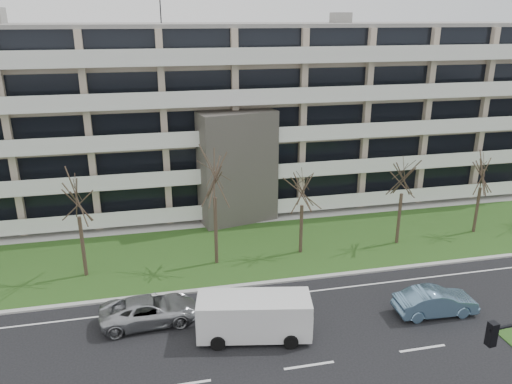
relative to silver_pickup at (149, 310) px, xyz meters
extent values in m
plane|color=black|center=(7.38, -5.36, -0.73)|extent=(160.00, 160.00, 0.00)
cube|color=#304F1A|center=(7.38, 7.64, -0.70)|extent=(90.00, 10.00, 0.06)
cube|color=#B2B2AD|center=(7.38, 2.64, -0.67)|extent=(90.00, 0.35, 0.12)
cube|color=#B2B2AD|center=(7.38, 13.14, -0.69)|extent=(90.00, 2.00, 0.08)
cube|color=white|center=(7.38, 1.14, -0.73)|extent=(90.00, 0.12, 0.01)
cube|color=#C3B098|center=(7.38, 20.14, 6.77)|extent=(60.00, 12.00, 15.00)
cube|color=gray|center=(7.38, 20.14, 14.42)|extent=(60.50, 12.50, 0.30)
cube|color=#4C4742|center=(7.38, 13.14, 3.77)|extent=(6.39, 3.69, 9.00)
cube|color=black|center=(7.38, 12.94, 1.27)|extent=(4.92, 1.19, 3.50)
cylinder|color=black|center=(2.38, 20.14, 16.27)|extent=(0.10, 0.10, 3.50)
cube|color=black|center=(7.38, 14.12, 1.37)|extent=(58.00, 0.10, 1.80)
cube|color=white|center=(7.38, 13.44, -0.13)|extent=(58.00, 1.40, 0.22)
cube|color=white|center=(7.38, 12.79, 0.47)|extent=(58.00, 0.08, 1.00)
cube|color=black|center=(7.38, 14.12, 4.37)|extent=(58.00, 0.10, 1.80)
cube|color=white|center=(7.38, 13.44, 2.87)|extent=(58.00, 1.40, 0.22)
cube|color=white|center=(7.38, 12.79, 3.47)|extent=(58.00, 0.08, 1.00)
cube|color=black|center=(7.38, 14.12, 7.37)|extent=(58.00, 0.10, 1.80)
cube|color=white|center=(7.38, 13.44, 5.87)|extent=(58.00, 1.40, 0.22)
cube|color=white|center=(7.38, 12.79, 6.47)|extent=(58.00, 0.08, 1.00)
cube|color=black|center=(7.38, 14.12, 10.37)|extent=(58.00, 0.10, 1.80)
cube|color=white|center=(7.38, 13.44, 8.87)|extent=(58.00, 1.40, 0.22)
cube|color=white|center=(7.38, 12.79, 9.47)|extent=(58.00, 0.08, 1.00)
cube|color=black|center=(7.38, 14.12, 13.37)|extent=(58.00, 0.10, 1.80)
cube|color=white|center=(7.38, 13.44, 11.87)|extent=(58.00, 1.40, 0.22)
cube|color=white|center=(7.38, 12.79, 12.47)|extent=(58.00, 0.08, 1.00)
imported|color=#A3A6AA|center=(0.00, 0.00, 0.00)|extent=(5.40, 2.73, 1.46)
imported|color=#658CAF|center=(15.66, -2.64, 0.03)|extent=(4.67, 1.80, 1.52)
cube|color=white|center=(5.29, -2.47, 0.51)|extent=(6.13, 3.22, 2.05)
cube|color=black|center=(5.29, -2.47, 1.10)|extent=(5.68, 2.98, 0.76)
cube|color=white|center=(7.99, -2.99, 0.35)|extent=(0.76, 2.09, 1.30)
cylinder|color=black|center=(3.28, -3.19, -0.35)|extent=(0.79, 0.41, 0.76)
cylinder|color=black|center=(3.69, -1.07, -0.35)|extent=(0.79, 0.41, 0.76)
cylinder|color=black|center=(6.89, -3.88, -0.35)|extent=(0.79, 0.41, 0.76)
cylinder|color=black|center=(7.30, -1.76, -0.35)|extent=(0.79, 0.41, 0.76)
cube|color=black|center=(12.00, -11.34, 4.48)|extent=(0.33, 0.33, 0.93)
sphere|color=red|center=(12.00, -11.34, 4.78)|extent=(0.19, 0.19, 0.19)
sphere|color=orange|center=(12.00, -11.34, 4.48)|extent=(0.19, 0.19, 0.19)
sphere|color=green|center=(12.00, -11.34, 4.19)|extent=(0.19, 0.19, 0.19)
cylinder|color=#382B21|center=(-3.92, 6.17, 1.32)|extent=(0.24, 0.24, 4.11)
cylinder|color=#382B21|center=(4.56, 6.04, 1.65)|extent=(0.24, 0.24, 4.76)
cylinder|color=#382B21|center=(10.60, 6.36, 1.06)|extent=(0.24, 0.24, 3.58)
cylinder|color=#382B21|center=(18.00, 6.29, 1.21)|extent=(0.24, 0.24, 3.88)
cylinder|color=#382B21|center=(24.80, 6.84, 1.10)|extent=(0.24, 0.24, 3.66)
camera|label=1|loc=(0.58, -24.13, 15.12)|focal=35.00mm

